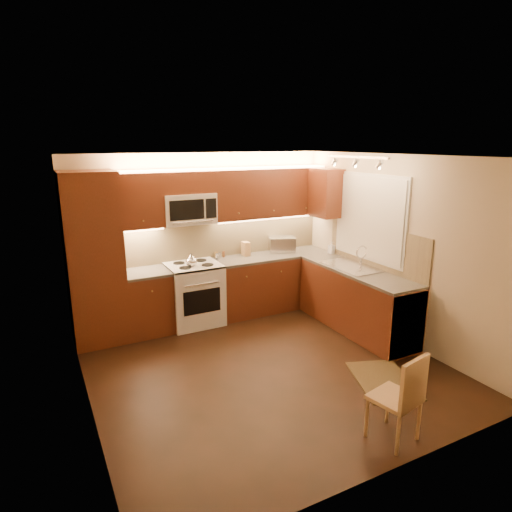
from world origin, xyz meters
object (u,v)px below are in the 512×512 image
knife_block (246,249)px  soap_bottle (331,247)px  stove (194,294)px  sink (351,262)px  toaster_oven (282,244)px  microwave (188,209)px  kettle (191,260)px  dining_chair (395,396)px

knife_block → soap_bottle: knife_block is taller
stove → soap_bottle: 2.32m
sink → knife_block: size_ratio=3.92×
stove → toaster_oven: toaster_oven is taller
knife_block → toaster_oven: bearing=-0.9°
toaster_oven → microwave: bearing=-159.4°
stove → microwave: (0.00, 0.14, 1.26)m
stove → kettle: (-0.06, -0.10, 0.56)m
stove → toaster_oven: (1.57, 0.12, 0.56)m
microwave → kettle: 0.74m
soap_bottle → toaster_oven: bearing=137.1°
sink → kettle: kettle is taller
stove → microwave: bearing=90.0°
kettle → toaster_oven: bearing=13.4°
microwave → sink: size_ratio=0.88×
microwave → toaster_oven: microwave is taller
stove → toaster_oven: 1.68m
kettle → knife_block: size_ratio=0.88×
dining_chair → soap_bottle: bearing=51.1°
microwave → toaster_oven: size_ratio=1.84×
microwave → soap_bottle: size_ratio=3.91×
stove → kettle: bearing=-121.5°
sink → dining_chair: sink is taller
stove → knife_block: (0.94, 0.18, 0.55)m
stove → knife_block: 1.11m
knife_block → microwave: bearing=-173.4°
kettle → knife_block: knife_block is taller
microwave → dining_chair: bearing=-78.7°
kettle → soap_bottle: (2.30, -0.24, -0.02)m
toaster_oven → knife_block: size_ratio=1.89×
microwave → kettle: (-0.06, -0.23, -0.70)m
stove → knife_block: knife_block is taller
sink → toaster_oven: toaster_oven is taller
kettle → stove: bearing=64.2°
knife_block → dining_chair: bearing=-89.9°
stove → toaster_oven: bearing=4.4°
knife_block → dining_chair: size_ratio=0.25×
microwave → kettle: microwave is taller
knife_block → soap_bottle: 1.39m
microwave → toaster_oven: bearing=-0.5°
toaster_oven → dining_chair: size_ratio=0.48×
soap_bottle → dining_chair: size_ratio=0.22×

